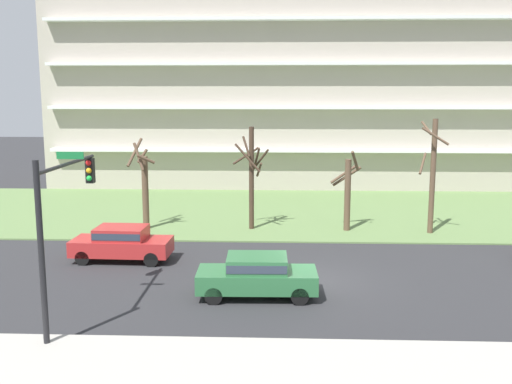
{
  "coord_description": "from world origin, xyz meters",
  "views": [
    {
      "loc": [
        -1.52,
        -22.46,
        7.39
      ],
      "look_at": [
        -2.67,
        6.0,
        2.61
      ],
      "focal_mm": 40.51,
      "sensor_mm": 36.0,
      "label": 1
    }
  ],
  "objects": [
    {
      "name": "ground",
      "position": [
        0.0,
        0.0,
        0.0
      ],
      "size": [
        160.0,
        160.0,
        0.0
      ],
      "primitive_type": "plane",
      "color": "#2D2D30"
    },
    {
      "name": "sidewalk_curb_near",
      "position": [
        0.0,
        -8.0,
        0.07
      ],
      "size": [
        80.0,
        4.0,
        0.15
      ],
      "primitive_type": "cube",
      "color": "#ADA89E",
      "rests_on": "ground"
    },
    {
      "name": "grass_lawn_strip",
      "position": [
        0.0,
        14.0,
        0.04
      ],
      "size": [
        80.0,
        16.0,
        0.08
      ],
      "primitive_type": "cube",
      "color": "#66844C",
      "rests_on": "ground"
    },
    {
      "name": "apartment_building",
      "position": [
        0.0,
        27.46,
        9.73
      ],
      "size": [
        39.91,
        11.87,
        19.46
      ],
      "color": "#B2A899",
      "rests_on": "ground"
    },
    {
      "name": "tree_far_left",
      "position": [
        -8.94,
        8.6,
        2.49
      ],
      "size": [
        1.6,
        1.61,
        5.06
      ],
      "color": "brown",
      "rests_on": "ground"
    },
    {
      "name": "tree_left",
      "position": [
        -3.03,
        8.83,
        3.14
      ],
      "size": [
        2.05,
        2.0,
        5.72
      ],
      "color": "#423023",
      "rests_on": "ground"
    },
    {
      "name": "tree_center",
      "position": [
        2.22,
        8.73,
        2.25
      ],
      "size": [
        1.74,
        1.57,
        4.49
      ],
      "color": "brown",
      "rests_on": "ground"
    },
    {
      "name": "tree_right",
      "position": [
        6.58,
        8.17,
        3.31
      ],
      "size": [
        1.4,
        1.67,
        6.19
      ],
      "color": "brown",
      "rests_on": "ground"
    },
    {
      "name": "sedan_green_near_left",
      "position": [
        -2.31,
        -2.0,
        0.87
      ],
      "size": [
        4.44,
        1.9,
        1.57
      ],
      "rotation": [
        0.0,
        0.0,
        0.02
      ],
      "color": "#2D6B3D",
      "rests_on": "ground"
    },
    {
      "name": "sedan_red_center_right",
      "position": [
        -8.58,
        2.5,
        0.87
      ],
      "size": [
        4.45,
        1.94,
        1.57
      ],
      "rotation": [
        0.0,
        0.0,
        3.11
      ],
      "color": "#B22828",
      "rests_on": "ground"
    },
    {
      "name": "traffic_signal_mast",
      "position": [
        -8.37,
        -4.82,
        3.85
      ],
      "size": [
        0.9,
        5.02,
        5.59
      ],
      "color": "black",
      "rests_on": "ground"
    }
  ]
}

